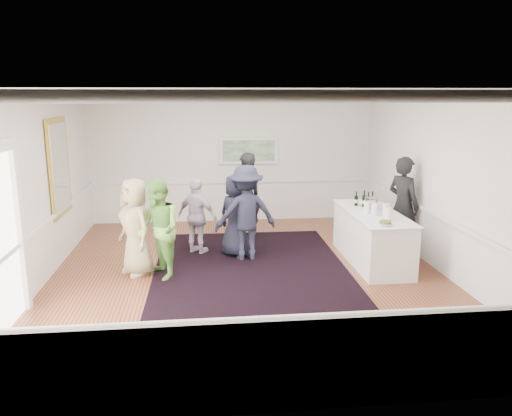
{
  "coord_description": "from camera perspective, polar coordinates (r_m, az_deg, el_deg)",
  "views": [
    {
      "loc": [
        -0.77,
        -8.41,
        3.14
      ],
      "look_at": [
        0.17,
        0.2,
        1.17
      ],
      "focal_mm": 35.0,
      "sensor_mm": 36.0,
      "label": 1
    }
  ],
  "objects": [
    {
      "name": "mirror",
      "position": [
        10.16,
        -21.55,
        4.35
      ],
      "size": [
        0.05,
        1.25,
        1.85
      ],
      "color": "gold",
      "rests_on": "wall_left"
    },
    {
      "name": "guest_dark_b",
      "position": [
        11.02,
        -1.12,
        1.41
      ],
      "size": [
        0.83,
        0.72,
        1.92
      ],
      "primitive_type": "imported",
      "rotation": [
        0.0,
        0.0,
        3.59
      ],
      "color": "black",
      "rests_on": "floor"
    },
    {
      "name": "area_rug",
      "position": [
        9.37,
        -0.66,
        -6.68
      ],
      "size": [
        3.56,
        4.64,
        0.02
      ],
      "primitive_type": "cube",
      "rotation": [
        0.0,
        0.0,
        -0.01
      ],
      "color": "black",
      "rests_on": "floor"
    },
    {
      "name": "ice_bucket",
      "position": [
        9.82,
        13.01,
        0.47
      ],
      "size": [
        0.26,
        0.26,
        0.25
      ],
      "primitive_type": "cylinder",
      "color": "silver",
      "rests_on": "serving_table"
    },
    {
      "name": "bartender",
      "position": [
        10.36,
        16.45,
        0.28
      ],
      "size": [
        0.75,
        0.85,
        1.97
      ],
      "primitive_type": "imported",
      "rotation": [
        0.0,
        0.0,
        2.06
      ],
      "color": "black",
      "rests_on": "floor"
    },
    {
      "name": "guest_lilac",
      "position": [
        10.02,
        -6.73,
        -0.98
      ],
      "size": [
        0.95,
        0.81,
        1.53
      ],
      "primitive_type": "imported",
      "rotation": [
        0.0,
        0.0,
        2.55
      ],
      "color": "silver",
      "rests_on": "floor"
    },
    {
      "name": "serving_table",
      "position": [
        9.77,
        13.1,
        -3.23
      ],
      "size": [
        0.92,
        2.42,
        0.98
      ],
      "color": "white",
      "rests_on": "floor"
    },
    {
      "name": "guest_dark_a",
      "position": [
        9.55,
        -1.18,
        -0.58
      ],
      "size": [
        1.3,
        0.88,
        1.85
      ],
      "primitive_type": "imported",
      "rotation": [
        0.0,
        0.0,
        3.32
      ],
      "color": "#1C1D2E",
      "rests_on": "floor"
    },
    {
      "name": "wall_right",
      "position": [
        9.56,
        20.41,
        2.75
      ],
      "size": [
        0.02,
        8.0,
        3.2
      ],
      "primitive_type": "cube",
      "color": "white",
      "rests_on": "floor"
    },
    {
      "name": "ceiling",
      "position": [
        8.45,
        -1.04,
        13.23
      ],
      "size": [
        7.0,
        8.0,
        0.02
      ],
      "primitive_type": "cube",
      "color": "white",
      "rests_on": "wall_back"
    },
    {
      "name": "wall_front",
      "position": [
        4.74,
        3.51,
        -6.2
      ],
      "size": [
        7.0,
        0.02,
        3.2
      ],
      "primitive_type": "cube",
      "color": "white",
      "rests_on": "floor"
    },
    {
      "name": "wall_left",
      "position": [
        8.97,
        -23.85,
        1.84
      ],
      "size": [
        0.02,
        8.0,
        3.2
      ],
      "primitive_type": "cube",
      "color": "white",
      "rests_on": "floor"
    },
    {
      "name": "wine_bottles",
      "position": [
        10.12,
        12.35,
        1.09
      ],
      "size": [
        0.39,
        0.24,
        0.31
      ],
      "color": "black",
      "rests_on": "serving_table"
    },
    {
      "name": "nut_bowl",
      "position": [
        8.72,
        14.55,
        -1.7
      ],
      "size": [
        0.24,
        0.24,
        0.07
      ],
      "color": "white",
      "rests_on": "serving_table"
    },
    {
      "name": "wall_back",
      "position": [
        12.53,
        -2.69,
        5.76
      ],
      "size": [
        7.0,
        0.02,
        3.2
      ],
      "primitive_type": "cube",
      "color": "white",
      "rests_on": "floor"
    },
    {
      "name": "wainscoting",
      "position": [
        8.85,
        -0.96,
        -4.53
      ],
      "size": [
        7.0,
        8.0,
        1.0
      ],
      "primitive_type": null,
      "color": "white",
      "rests_on": "floor"
    },
    {
      "name": "landscape_painting",
      "position": [
        12.49,
        -0.84,
        6.58
      ],
      "size": [
        1.44,
        0.06,
        0.66
      ],
      "color": "white",
      "rests_on": "wall_back"
    },
    {
      "name": "guest_navy",
      "position": [
        9.82,
        -2.26,
        -0.83
      ],
      "size": [
        0.95,
        0.92,
        1.65
      ],
      "primitive_type": "imported",
      "rotation": [
        0.0,
        0.0,
        2.44
      ],
      "color": "#1C1D2E",
      "rests_on": "floor"
    },
    {
      "name": "juice_pitchers",
      "position": [
        9.34,
        13.87,
        -0.17
      ],
      "size": [
        0.39,
        0.63,
        0.24
      ],
      "color": "#7DB13F",
      "rests_on": "serving_table"
    },
    {
      "name": "floor",
      "position": [
        9.01,
        -0.95,
        -7.57
      ],
      "size": [
        8.0,
        8.0,
        0.0
      ],
      "primitive_type": "plane",
      "color": "brown",
      "rests_on": "ground"
    },
    {
      "name": "guest_green",
      "position": [
        8.75,
        -11.07,
        -2.42
      ],
      "size": [
        0.98,
        1.06,
        1.75
      ],
      "primitive_type": "imported",
      "rotation": [
        0.0,
        0.0,
        -1.09
      ],
      "color": "#69AB44",
      "rests_on": "floor"
    },
    {
      "name": "guest_tan",
      "position": [
        9.02,
        -13.59,
        -2.12
      ],
      "size": [
        0.93,
        1.01,
        1.74
      ],
      "primitive_type": "imported",
      "rotation": [
        0.0,
        0.0,
        -0.98
      ],
      "color": "tan",
      "rests_on": "floor"
    }
  ]
}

